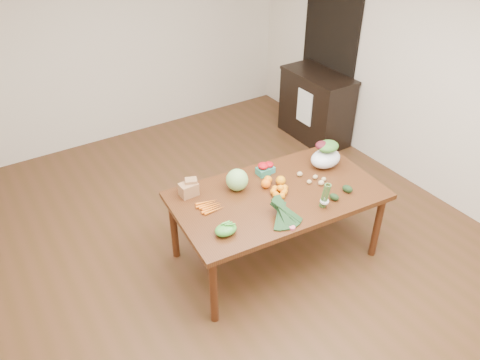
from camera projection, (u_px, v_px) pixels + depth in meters
floor at (236, 256)px, 4.64m from camera, size 6.00×6.00×0.00m
room_walls at (235, 136)px, 3.87m from camera, size 5.02×6.02×2.70m
dining_table at (276, 225)px, 4.44m from camera, size 1.97×1.20×0.75m
doorway_dark at (328, 59)px, 6.26m from camera, size 0.02×1.00×2.10m
cabinet at (316, 106)px, 6.38m from camera, size 0.52×1.02×0.94m
dish_towel at (304, 107)px, 6.17m from camera, size 0.02×0.28×0.45m
paper_bag at (189, 188)px, 4.17m from camera, size 0.22×0.19×0.15m
cabbage at (237, 180)px, 4.23m from camera, size 0.20×0.20×0.20m
strawberry_basket_a at (263, 170)px, 4.46m from camera, size 0.12×0.12×0.10m
strawberry_basket_b at (269, 168)px, 4.50m from camera, size 0.10×0.10×0.09m
orange_a at (266, 184)px, 4.28m from camera, size 0.09×0.09×0.09m
orange_b at (268, 180)px, 4.34m from camera, size 0.08×0.08×0.08m
orange_c at (281, 181)px, 4.32m from camera, size 0.09×0.09×0.09m
mandarin_cluster at (280, 189)px, 4.20m from camera, size 0.19×0.19×0.10m
carrots at (211, 206)px, 4.05m from camera, size 0.24×0.21×0.03m
snap_pea_bag at (226, 230)px, 3.75m from camera, size 0.19×0.14×0.09m
kale_bunch at (286, 214)px, 3.85m from camera, size 0.35×0.43×0.16m
asparagus_bundle at (325, 196)px, 3.99m from camera, size 0.09×0.12×0.26m
potato_a at (309, 182)px, 4.35m from camera, size 0.05×0.04×0.04m
potato_b at (321, 183)px, 4.33m from camera, size 0.06×0.05×0.05m
potato_c at (315, 177)px, 4.41m from camera, size 0.05×0.04×0.04m
potato_d at (300, 174)px, 4.45m from camera, size 0.06×0.05×0.05m
potato_e at (324, 179)px, 4.38m from camera, size 0.05×0.04×0.04m
avocado_a at (334, 197)px, 4.13m from camera, size 0.09×0.11×0.06m
avocado_b at (347, 189)px, 4.23m from camera, size 0.09×0.12×0.07m
salad_bag at (326, 155)px, 4.54m from camera, size 0.34×0.26×0.25m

